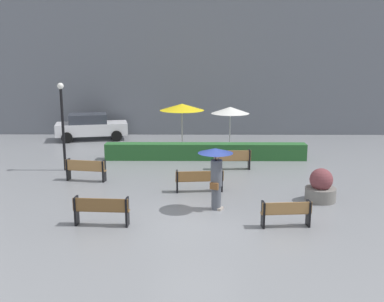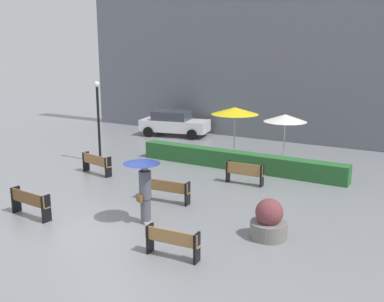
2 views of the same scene
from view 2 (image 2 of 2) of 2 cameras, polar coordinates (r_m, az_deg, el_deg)
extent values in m
plane|color=gray|center=(13.76, -10.93, -10.08)|extent=(60.00, 60.00, 0.00)
cube|color=#9E7242|center=(11.80, -2.44, -11.63)|extent=(1.52, 0.35, 0.04)
cube|color=#9E7242|center=(11.61, -2.76, -10.99)|extent=(1.50, 0.17, 0.35)
cube|color=black|center=(12.11, -5.44, -11.15)|extent=(0.09, 0.33, 0.80)
cube|color=black|center=(11.51, 0.63, -12.42)|extent=(0.09, 0.33, 0.80)
cube|color=#9E7242|center=(19.72, -12.13, -1.65)|extent=(1.69, 0.52, 0.04)
cube|color=#9E7242|center=(19.59, -12.47, -1.09)|extent=(1.65, 0.33, 0.41)
cube|color=black|center=(20.32, -13.51, -1.31)|extent=(0.12, 0.34, 0.88)
cube|color=black|center=(19.12, -10.76, -2.08)|extent=(0.12, 0.34, 0.88)
cube|color=olive|center=(15.86, -3.29, -5.04)|extent=(1.81, 0.41, 0.04)
cube|color=olive|center=(15.68, -3.56, -4.48)|extent=(1.80, 0.20, 0.37)
cube|color=black|center=(16.26, -5.92, -4.72)|extent=(0.09, 0.36, 0.82)
cube|color=black|center=(15.48, -0.58, -5.56)|extent=(0.09, 0.36, 0.82)
cube|color=brown|center=(15.35, -20.03, -6.31)|extent=(1.69, 0.34, 0.04)
cube|color=brown|center=(15.21, -20.51, -5.67)|extent=(1.68, 0.15, 0.39)
cube|color=black|center=(15.97, -21.74, -5.82)|extent=(0.08, 0.34, 0.89)
cube|color=black|center=(14.75, -18.29, -7.08)|extent=(0.08, 0.34, 0.89)
cube|color=#9E7242|center=(18.00, 6.83, -2.94)|extent=(1.59, 0.34, 0.04)
cube|color=#9E7242|center=(17.81, 6.69, -2.30)|extent=(1.58, 0.13, 0.45)
cube|color=black|center=(18.23, 4.67, -2.61)|extent=(0.08, 0.35, 0.89)
cube|color=black|center=(17.75, 9.01, -3.17)|extent=(0.08, 0.35, 0.89)
cylinder|color=#4C515B|center=(14.03, -5.99, -7.66)|extent=(0.32, 0.32, 0.81)
cube|color=#B2A599|center=(14.11, -5.84, -9.13)|extent=(0.40, 0.37, 0.08)
cylinder|color=#4C515B|center=(13.75, -6.07, -4.35)|extent=(0.38, 0.38, 0.88)
sphere|color=tan|center=(13.60, -6.13, -2.16)|extent=(0.21, 0.21, 0.21)
cube|color=brown|center=(13.77, -6.81, -6.07)|extent=(0.30, 0.21, 0.22)
cylinder|color=black|center=(13.62, -6.48, -3.13)|extent=(0.02, 0.02, 0.90)
cone|color=navy|center=(13.50, -6.53, -1.30)|extent=(1.15, 1.15, 0.16)
cylinder|color=slate|center=(13.18, 9.85, -9.98)|extent=(1.08, 1.08, 0.48)
sphere|color=brown|center=(12.98, 9.94, -7.80)|extent=(0.81, 0.81, 0.81)
cylinder|color=black|center=(21.55, -11.94, 3.30)|extent=(0.12, 0.12, 3.62)
sphere|color=white|center=(21.32, -12.18, 8.42)|extent=(0.28, 0.28, 0.28)
cylinder|color=silver|center=(22.42, 5.49, 2.23)|extent=(0.06, 0.06, 2.34)
cone|color=yellow|center=(22.24, 5.56, 5.19)|extent=(2.37, 2.37, 0.35)
cylinder|color=silver|center=(21.61, 11.80, 1.36)|extent=(0.06, 0.06, 2.16)
cone|color=white|center=(21.43, 11.94, 4.19)|extent=(2.04, 2.04, 0.35)
cube|color=#28602D|center=(20.16, 5.92, -1.25)|extent=(9.82, 0.70, 0.80)
cube|color=slate|center=(26.78, 12.33, 12.95)|extent=(28.00, 1.20, 10.90)
cube|color=silver|center=(27.80, -2.23, 3.33)|extent=(4.47, 2.60, 0.70)
cube|color=#333842|center=(27.78, -2.63, 4.62)|extent=(2.49, 2.04, 0.55)
cylinder|color=black|center=(28.22, 1.12, 2.76)|extent=(0.67, 0.35, 0.64)
cylinder|color=black|center=(26.58, 0.00, 2.13)|extent=(0.67, 0.35, 0.64)
cylinder|color=black|center=(29.18, -4.25, 3.07)|extent=(0.67, 0.35, 0.64)
cylinder|color=black|center=(27.60, -5.64, 2.47)|extent=(0.67, 0.35, 0.64)
camera|label=1|loc=(9.43, -83.81, -0.10)|focal=42.34mm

